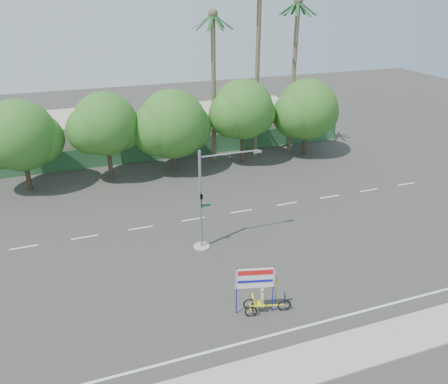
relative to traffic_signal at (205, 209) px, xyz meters
name	(u,v)px	position (x,y,z in m)	size (l,w,h in m)	color
ground	(259,273)	(2.20, -3.98, -2.92)	(120.00, 120.00, 0.00)	#33302D
sidewalk_near	(322,360)	(2.20, -11.48, -2.86)	(50.00, 2.40, 0.12)	gray
fence	(176,148)	(2.20, 17.52, -1.92)	(38.00, 0.08, 2.00)	#336B3D
building_left	(72,136)	(-7.80, 22.02, -0.92)	(12.00, 8.00, 4.00)	#B7AB91
building_right	(233,122)	(10.20, 22.02, -1.12)	(14.00, 8.00, 3.60)	#B7AB91
tree_far_left	(19,138)	(-11.85, 14.02, 1.84)	(7.14, 6.00, 7.96)	#473828
tree_left	(105,126)	(-4.85, 14.02, 2.14)	(6.66, 5.60, 8.07)	#473828
tree_center	(172,126)	(1.14, 14.02, 1.55)	(7.62, 6.40, 7.85)	#473828
tree_right	(243,112)	(8.15, 14.02, 2.32)	(6.90, 5.80, 8.36)	#473828
tree_far_right	(306,111)	(15.15, 14.02, 1.73)	(7.38, 6.20, 7.94)	#473828
palm_tall	(258,52)	(10.20, 15.52, 7.55)	(3.73, 3.79, 17.45)	#70604C
palm_mid	(294,62)	(14.20, 15.52, 6.48)	(3.73, 3.79, 15.45)	#70604C
palm_short	(213,72)	(5.70, 15.52, 5.94)	(3.73, 3.79, 14.45)	#70604C
traffic_signal	(205,209)	(0.00, 0.00, 0.00)	(4.72, 1.10, 7.00)	gray
trike_billboard	(260,294)	(0.78, -7.33, -1.71)	(2.99, 1.13, 3.01)	black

